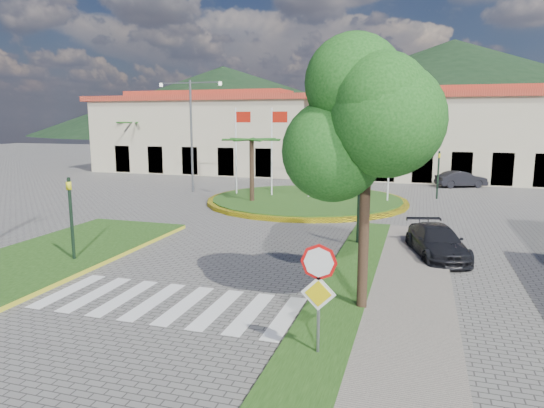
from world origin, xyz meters
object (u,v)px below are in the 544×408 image
(stop_sign, at_px, (319,283))
(car_side_right, at_px, (437,242))
(car_dark_b, at_px, (461,179))
(white_van, at_px, (275,170))
(car_dark_a, at_px, (261,168))
(roundabout_island, at_px, (307,200))
(deciduous_tree, at_px, (368,122))

(stop_sign, relative_size, car_side_right, 0.64)
(car_dark_b, xyz_separation_m, car_side_right, (-2.34, -21.21, -0.03))
(stop_sign, relative_size, white_van, 0.61)
(white_van, distance_m, car_side_right, 27.23)
(car_dark_a, bearing_deg, stop_sign, -146.57)
(roundabout_island, bearing_deg, car_dark_a, 118.44)
(white_van, height_order, car_dark_b, car_dark_b)
(white_van, relative_size, car_side_right, 1.05)
(stop_sign, xyz_separation_m, car_dark_a, (-12.90, 34.81, -1.19))
(roundabout_island, xyz_separation_m, stop_sign, (4.90, -20.04, 1.62))
(roundabout_island, xyz_separation_m, car_dark_b, (9.95, 10.54, 0.47))
(car_dark_a, bearing_deg, roundabout_island, -138.46)
(car_dark_b, distance_m, car_side_right, 21.34)
(stop_sign, height_order, car_dark_b, stop_sign)
(deciduous_tree, bearing_deg, car_side_right, 71.52)
(white_van, height_order, car_side_right, white_van)
(roundabout_island, relative_size, deciduous_tree, 1.87)
(car_dark_a, distance_m, car_dark_b, 18.44)
(roundabout_island, relative_size, white_van, 2.91)
(white_van, xyz_separation_m, car_side_right, (13.60, -23.58, -0.00))
(deciduous_tree, bearing_deg, stop_sign, -101.18)
(car_dark_a, bearing_deg, car_side_right, -135.37)
(car_dark_a, relative_size, car_side_right, 0.84)
(stop_sign, relative_size, car_dark_a, 0.76)
(deciduous_tree, xyz_separation_m, car_side_right, (2.11, 6.33, -4.57))
(deciduous_tree, relative_size, car_dark_a, 1.94)
(roundabout_island, relative_size, car_side_right, 3.06)
(white_van, xyz_separation_m, car_dark_a, (-2.01, 1.87, -0.01))
(roundabout_island, distance_m, car_dark_a, 16.81)
(car_dark_a, height_order, car_side_right, car_side_right)
(deciduous_tree, distance_m, car_dark_a, 34.83)
(stop_sign, xyz_separation_m, white_van, (-10.89, 32.95, -1.18))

